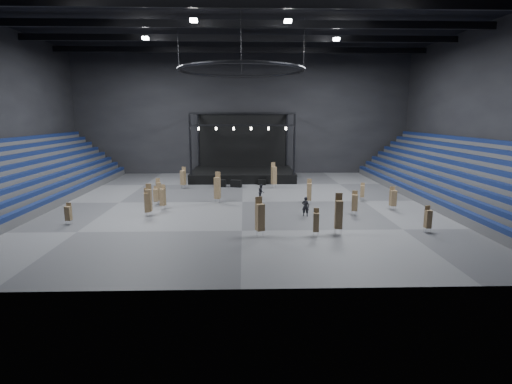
{
  "coord_description": "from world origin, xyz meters",
  "views": [
    {
      "loc": [
        0.22,
        -39.97,
        8.65
      ],
      "look_at": [
        1.34,
        -2.0,
        1.4
      ],
      "focal_mm": 28.0,
      "sensor_mm": 36.0,
      "label": 1
    }
  ],
  "objects_px": {
    "chair_stack_15": "(393,198)",
    "chair_stack_12": "(156,195)",
    "chair_stack_4": "(183,177)",
    "chair_stack_1": "(149,200)",
    "crew_member": "(261,192)",
    "chair_stack_8": "(274,175)",
    "flight_case_left": "(220,183)",
    "chair_stack_10": "(339,214)",
    "flight_case_right": "(262,182)",
    "chair_stack_6": "(147,202)",
    "flight_case_mid": "(236,184)",
    "stage": "(243,168)",
    "chair_stack_14": "(68,213)",
    "chair_stack_3": "(355,202)",
    "chair_stack_16": "(217,187)",
    "chair_stack_5": "(260,216)",
    "chair_stack_11": "(309,191)",
    "man_center": "(306,206)",
    "chair_stack_13": "(428,219)",
    "chair_stack_2": "(362,191)",
    "chair_stack_0": "(159,191)",
    "chair_stack_7": "(316,222)",
    "chair_stack_9": "(163,197)"
  },
  "relations": [
    {
      "from": "chair_stack_8",
      "to": "chair_stack_13",
      "type": "relative_size",
      "value": 1.52
    },
    {
      "from": "flight_case_left",
      "to": "chair_stack_13",
      "type": "distance_m",
      "value": 26.3
    },
    {
      "from": "stage",
      "to": "chair_stack_1",
      "type": "relative_size",
      "value": 4.92
    },
    {
      "from": "flight_case_left",
      "to": "flight_case_mid",
      "type": "height_order",
      "value": "flight_case_left"
    },
    {
      "from": "flight_case_right",
      "to": "chair_stack_3",
      "type": "height_order",
      "value": "chair_stack_3"
    },
    {
      "from": "flight_case_left",
      "to": "chair_stack_8",
      "type": "bearing_deg",
      "value": -7.85
    },
    {
      "from": "chair_stack_12",
      "to": "chair_stack_16",
      "type": "bearing_deg",
      "value": 10.54
    },
    {
      "from": "stage",
      "to": "chair_stack_14",
      "type": "relative_size",
      "value": 7.82
    },
    {
      "from": "flight_case_left",
      "to": "chair_stack_11",
      "type": "xyz_separation_m",
      "value": [
        9.42,
        -10.14,
        0.84
      ]
    },
    {
      "from": "crew_member",
      "to": "chair_stack_8",
      "type": "bearing_deg",
      "value": -7.63
    },
    {
      "from": "stage",
      "to": "chair_stack_9",
      "type": "xyz_separation_m",
      "value": [
        -7.45,
        -19.33,
        -0.24
      ]
    },
    {
      "from": "chair_stack_0",
      "to": "chair_stack_10",
      "type": "distance_m",
      "value": 19.08
    },
    {
      "from": "chair_stack_4",
      "to": "chair_stack_1",
      "type": "bearing_deg",
      "value": -71.19
    },
    {
      "from": "stage",
      "to": "flight_case_mid",
      "type": "bearing_deg",
      "value": -96.12
    },
    {
      "from": "crew_member",
      "to": "chair_stack_15",
      "type": "bearing_deg",
      "value": -106.47
    },
    {
      "from": "chair_stack_1",
      "to": "chair_stack_4",
      "type": "distance_m",
      "value": 13.63
    },
    {
      "from": "chair_stack_7",
      "to": "chair_stack_1",
      "type": "bearing_deg",
      "value": 163.29
    },
    {
      "from": "flight_case_right",
      "to": "chair_stack_16",
      "type": "relative_size",
      "value": 0.33
    },
    {
      "from": "chair_stack_2",
      "to": "chair_stack_15",
      "type": "xyz_separation_m",
      "value": [
        1.52,
        -4.54,
        0.21
      ]
    },
    {
      "from": "chair_stack_8",
      "to": "chair_stack_1",
      "type": "bearing_deg",
      "value": -153.32
    },
    {
      "from": "flight_case_left",
      "to": "chair_stack_10",
      "type": "bearing_deg",
      "value": -64.16
    },
    {
      "from": "chair_stack_2",
      "to": "chair_stack_13",
      "type": "height_order",
      "value": "chair_stack_13"
    },
    {
      "from": "chair_stack_5",
      "to": "chair_stack_8",
      "type": "bearing_deg",
      "value": 60.93
    },
    {
      "from": "chair_stack_13",
      "to": "man_center",
      "type": "bearing_deg",
      "value": 141.25
    },
    {
      "from": "flight_case_right",
      "to": "chair_stack_6",
      "type": "bearing_deg",
      "value": -124.24
    },
    {
      "from": "chair_stack_10",
      "to": "chair_stack_16",
      "type": "distance_m",
      "value": 14.76
    },
    {
      "from": "chair_stack_6",
      "to": "flight_case_left",
      "type": "bearing_deg",
      "value": 58.93
    },
    {
      "from": "flight_case_right",
      "to": "crew_member",
      "type": "height_order",
      "value": "crew_member"
    },
    {
      "from": "chair_stack_3",
      "to": "chair_stack_14",
      "type": "xyz_separation_m",
      "value": [
        -23.94,
        -2.41,
        -0.2
      ]
    },
    {
      "from": "stage",
      "to": "man_center",
      "type": "distance_m",
      "value": 23.0
    },
    {
      "from": "flight_case_left",
      "to": "chair_stack_15",
      "type": "xyz_separation_m",
      "value": [
        16.76,
        -13.07,
        0.74
      ]
    },
    {
      "from": "chair_stack_0",
      "to": "chair_stack_5",
      "type": "distance_m",
      "value": 15.03
    },
    {
      "from": "chair_stack_9",
      "to": "chair_stack_12",
      "type": "xyz_separation_m",
      "value": [
        -1.05,
        1.91,
        -0.2
      ]
    },
    {
      "from": "chair_stack_4",
      "to": "flight_case_left",
      "type": "bearing_deg",
      "value": 34.48
    },
    {
      "from": "crew_member",
      "to": "flight_case_right",
      "type": "bearing_deg",
      "value": 4.13
    },
    {
      "from": "crew_member",
      "to": "chair_stack_14",
      "type": "bearing_deg",
      "value": 127.47
    },
    {
      "from": "chair_stack_12",
      "to": "chair_stack_13",
      "type": "relative_size",
      "value": 0.92
    },
    {
      "from": "chair_stack_3",
      "to": "chair_stack_6",
      "type": "distance_m",
      "value": 18.25
    },
    {
      "from": "chair_stack_3",
      "to": "chair_stack_8",
      "type": "distance_m",
      "value": 15.18
    },
    {
      "from": "chair_stack_0",
      "to": "crew_member",
      "type": "xyz_separation_m",
      "value": [
        10.37,
        1.6,
        -0.48
      ]
    },
    {
      "from": "chair_stack_6",
      "to": "chair_stack_12",
      "type": "height_order",
      "value": "chair_stack_6"
    },
    {
      "from": "chair_stack_9",
      "to": "man_center",
      "type": "height_order",
      "value": "chair_stack_9"
    },
    {
      "from": "chair_stack_13",
      "to": "man_center",
      "type": "distance_m",
      "value": 9.95
    },
    {
      "from": "stage",
      "to": "chair_stack_13",
      "type": "relative_size",
      "value": 6.81
    },
    {
      "from": "chair_stack_15",
      "to": "chair_stack_12",
      "type": "bearing_deg",
      "value": 165.59
    },
    {
      "from": "chair_stack_3",
      "to": "chair_stack_12",
      "type": "height_order",
      "value": "chair_stack_3"
    },
    {
      "from": "chair_stack_11",
      "to": "man_center",
      "type": "relative_size",
      "value": 1.45
    },
    {
      "from": "flight_case_right",
      "to": "chair_stack_6",
      "type": "height_order",
      "value": "chair_stack_6"
    },
    {
      "from": "flight_case_mid",
      "to": "chair_stack_13",
      "type": "relative_size",
      "value": 0.65
    },
    {
      "from": "flight_case_right",
      "to": "chair_stack_8",
      "type": "relative_size",
      "value": 0.33
    }
  ]
}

